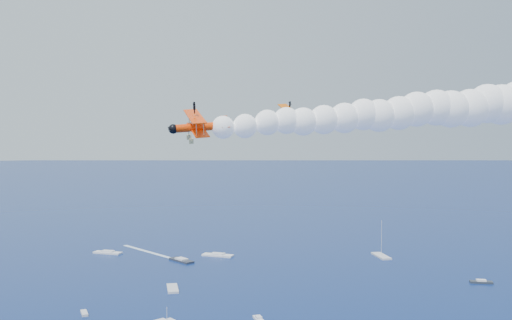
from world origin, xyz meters
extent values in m
cube|color=#292D37|center=(1.11, 167.44, 0.35)|extent=(8.87, 12.60, 0.70)
cube|color=#292F37|center=(94.45, 105.21, 0.35)|extent=(7.80, 5.41, 0.70)
cube|color=silver|center=(-26.65, 190.84, 0.35)|extent=(12.32, 9.92, 0.70)
cube|color=silver|center=(-36.32, 107.85, 0.35)|extent=(2.18, 5.27, 0.70)
cube|color=silver|center=(9.87, 88.71, 0.35)|extent=(1.86, 5.62, 0.70)
cube|color=silver|center=(-8.35, 126.87, 0.35)|extent=(4.39, 11.02, 0.70)
cube|color=silver|center=(81.72, 152.38, 0.35)|extent=(5.33, 13.04, 0.70)
cube|color=white|center=(17.11, 172.75, 0.35)|extent=(13.03, 10.77, 0.70)
cube|color=white|center=(-10.02, 189.91, 0.03)|extent=(18.66, 34.94, 0.04)
camera|label=1|loc=(-35.76, -64.97, 52.78)|focal=41.46mm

